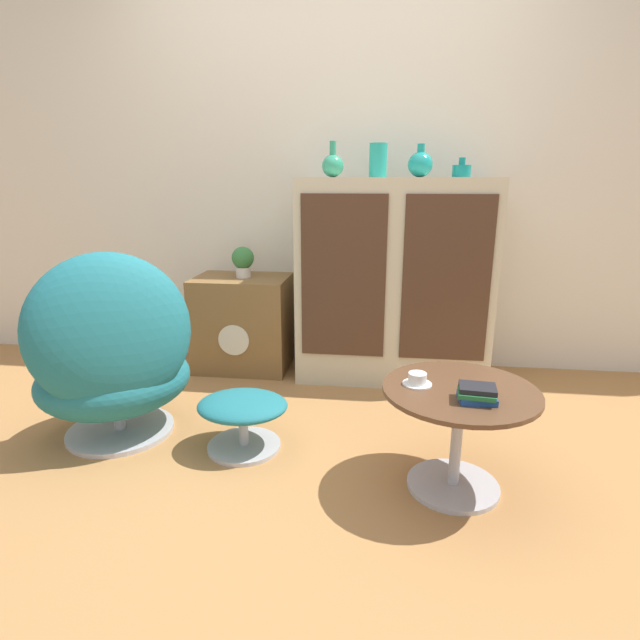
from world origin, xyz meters
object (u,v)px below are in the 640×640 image
at_px(vase_inner_right, 420,164).
at_px(ottoman, 243,412).
at_px(sideboard, 393,281).
at_px(potted_plant, 243,260).
at_px(vase_leftmost, 333,165).
at_px(coffee_table, 458,421).
at_px(vase_rightmost, 462,170).
at_px(tv_console, 243,323).
at_px(teacup, 417,380).
at_px(vase_inner_left, 378,160).
at_px(book_stack, 477,394).
at_px(egg_chair, 113,358).

bearing_deg(vase_inner_right, ottoman, -128.66).
xyz_separation_m(sideboard, potted_plant, (-0.94, 0.03, 0.10)).
distance_m(sideboard, vase_leftmost, 0.77).
bearing_deg(coffee_table, vase_rightmost, 84.83).
height_order(tv_console, coffee_table, tv_console).
height_order(sideboard, tv_console, sideboard).
xyz_separation_m(coffee_table, vase_rightmost, (0.11, 1.19, 0.96)).
relative_size(vase_leftmost, teacup, 1.75).
bearing_deg(vase_leftmost, potted_plant, 177.85).
xyz_separation_m(tv_console, vase_inner_left, (0.85, -0.02, 1.01)).
height_order(coffee_table, vase_inner_left, vase_inner_left).
relative_size(sideboard, vase_inner_right, 6.71).
relative_size(ottoman, vase_inner_right, 2.28).
bearing_deg(sideboard, teacup, -85.82).
xyz_separation_m(ottoman, teacup, (0.76, -0.18, 0.27)).
height_order(coffee_table, vase_rightmost, vase_rightmost).
bearing_deg(sideboard, vase_rightmost, 0.62).
bearing_deg(book_stack, vase_leftmost, 116.93).
relative_size(ottoman, book_stack, 2.90).
relative_size(sideboard, potted_plant, 6.27).
height_order(ottoman, teacup, teacup).
distance_m(ottoman, vase_inner_left, 1.61).
bearing_deg(tv_console, book_stack, -46.76).
bearing_deg(sideboard, egg_chair, -142.50).
relative_size(coffee_table, vase_rightmost, 5.60).
distance_m(sideboard, vase_inner_right, 0.69).
height_order(sideboard, teacup, sideboard).
bearing_deg(teacup, egg_chair, 172.21).
relative_size(vase_leftmost, vase_inner_left, 1.07).
height_order(vase_inner_left, teacup, vase_inner_left).
height_order(vase_inner_left, potted_plant, vase_inner_left).
xyz_separation_m(sideboard, egg_chair, (-1.29, -0.99, -0.20)).
xyz_separation_m(vase_inner_right, potted_plant, (-1.07, 0.02, -0.58)).
height_order(sideboard, egg_chair, sideboard).
distance_m(vase_inner_left, vase_rightmost, 0.48).
distance_m(sideboard, tv_console, 1.01).
bearing_deg(coffee_table, book_stack, -70.86).
xyz_separation_m(vase_rightmost, potted_plant, (-1.30, 0.02, -0.54)).
relative_size(potted_plant, teacup, 1.70).
bearing_deg(egg_chair, tv_console, 72.03).
bearing_deg(vase_inner_right, vase_inner_left, 180.00).
bearing_deg(book_stack, vase_rightmost, 87.01).
bearing_deg(coffee_table, vase_inner_left, 106.92).
height_order(ottoman, book_stack, book_stack).
relative_size(tv_console, vase_inner_left, 3.23).
height_order(tv_console, vase_leftmost, vase_leftmost).
bearing_deg(tv_console, vase_rightmost, -0.90).
bearing_deg(vase_inner_right, vase_rightmost, 0.00).
bearing_deg(egg_chair, vase_leftmost, 47.37).
xyz_separation_m(vase_rightmost, teacup, (-0.27, -1.18, -0.80)).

